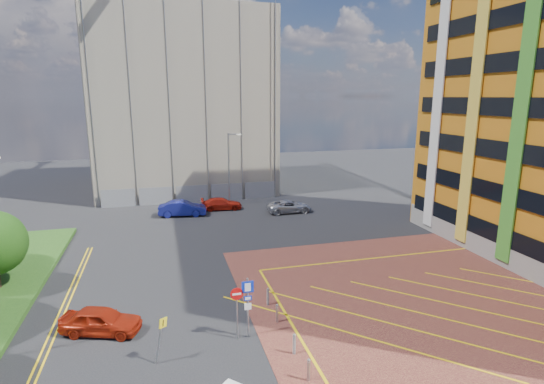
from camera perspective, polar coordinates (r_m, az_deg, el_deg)
name	(u,v)px	position (r m, az deg, el deg)	size (l,w,h in m)	color
ground	(242,349)	(21.83, -4.01, -20.37)	(140.00, 140.00, 0.00)	black
forecourt	(486,312)	(27.66, 26.81, -14.21)	(26.00, 26.00, 0.02)	maroon
lamp_back	(230,166)	(47.19, -5.73, 3.46)	(1.53, 0.16, 8.00)	#9EA0A8
sign_cluster	(244,302)	(21.73, -3.82, -14.57)	(1.17, 0.12, 3.20)	#9EA0A8
warning_sign	(161,335)	(20.77, -14.75, -18.04)	(0.66, 0.40, 2.25)	#9EA0A8
bollard_row	(299,353)	(20.71, 3.61, -20.83)	(0.14, 11.14, 0.90)	#9EA0A8
construction_building	(183,103)	(58.09, -11.90, 11.57)	(21.20, 19.20, 22.00)	gray
construction_fence	(201,194)	(49.41, -9.55, -0.20)	(21.60, 0.06, 2.00)	gray
car_red_left	(101,321)	(24.33, -22.00, -15.74)	(1.63, 4.05, 1.38)	#A5230E
car_blue_back	(183,208)	(44.09, -11.94, -2.17)	(1.66, 4.76, 1.57)	navy
car_red_back	(221,204)	(45.90, -6.81, -1.58)	(1.77, 4.35, 1.26)	red
car_silver_back	(289,206)	(44.51, 2.33, -1.94)	(2.14, 4.65, 1.29)	#ACACB3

